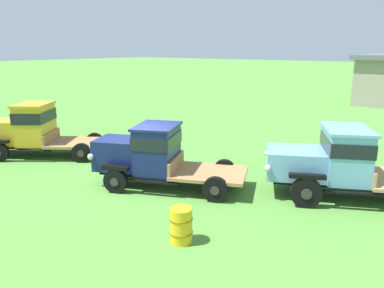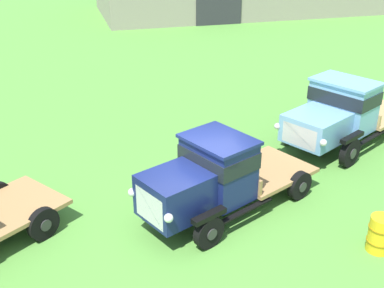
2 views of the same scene
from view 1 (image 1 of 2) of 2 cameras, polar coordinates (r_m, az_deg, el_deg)
name	(u,v)px [view 1 (image 1 of 2)]	position (r m, az deg, el deg)	size (l,w,h in m)	color
ground_plane	(138,184)	(12.66, -8.29, -6.13)	(240.00, 240.00, 0.00)	#518E38
vintage_truck_foreground_near	(30,129)	(16.94, -23.43, 2.09)	(5.28, 4.49, 2.22)	black
vintage_truck_second_in_line	(152,154)	(12.22, -6.14, -1.52)	(5.20, 3.56, 2.04)	black
vintage_truck_midrow_center	(338,161)	(12.10, 21.38, -2.43)	(5.75, 4.26, 2.14)	black
oil_drum_beside_row	(181,225)	(8.90, -1.67, -12.25)	(0.55, 0.55, 0.85)	gold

